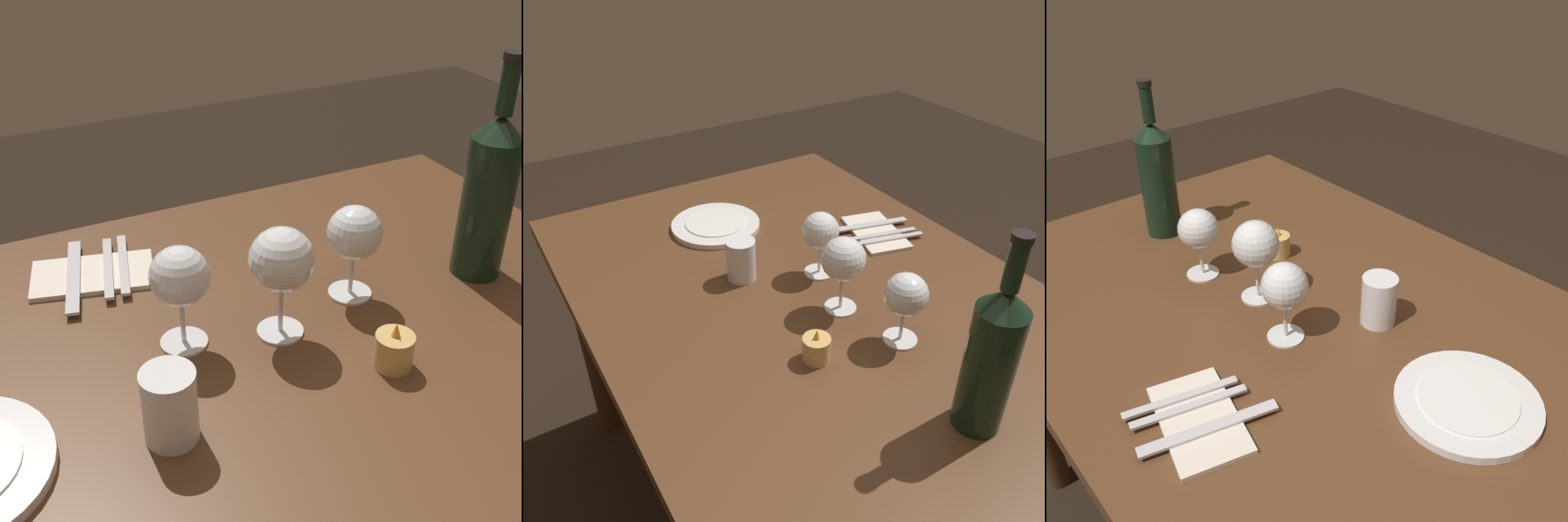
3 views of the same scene
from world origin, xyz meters
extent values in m
plane|color=black|center=(0.00, 0.00, 0.00)|extent=(6.00, 6.00, 0.00)
cube|color=#56351E|center=(0.00, 0.00, 0.72)|extent=(1.30, 0.90, 0.04)
cylinder|color=#412816|center=(0.58, -0.38, 0.35)|extent=(0.06, 0.06, 0.70)
cylinder|color=#412816|center=(0.58, 0.38, 0.35)|extent=(0.06, 0.06, 0.70)
cylinder|color=white|center=(0.06, -0.06, 0.74)|extent=(0.07, 0.07, 0.00)
cylinder|color=white|center=(0.06, -0.06, 0.78)|extent=(0.01, 0.01, 0.07)
sphere|color=white|center=(0.06, -0.06, 0.85)|extent=(0.08, 0.08, 0.08)
cylinder|color=#42070F|center=(0.06, -0.06, 0.85)|extent=(0.06, 0.06, 0.03)
cylinder|color=white|center=(-0.07, -0.02, 0.74)|extent=(0.07, 0.07, 0.00)
cylinder|color=white|center=(-0.07, -0.02, 0.78)|extent=(0.01, 0.01, 0.08)
sphere|color=white|center=(-0.07, -0.02, 0.86)|extent=(0.09, 0.09, 0.09)
cylinder|color=#42070F|center=(-0.07, -0.02, 0.85)|extent=(0.07, 0.07, 0.02)
cylinder|color=white|center=(-0.21, -0.06, 0.74)|extent=(0.07, 0.07, 0.00)
cylinder|color=white|center=(-0.21, -0.06, 0.78)|extent=(0.01, 0.01, 0.07)
sphere|color=white|center=(-0.21, -0.06, 0.85)|extent=(0.08, 0.08, 0.08)
cylinder|color=#42070F|center=(-0.21, -0.06, 0.85)|extent=(0.06, 0.06, 0.03)
cylinder|color=black|center=(-0.43, -0.03, 0.85)|extent=(0.08, 0.08, 0.22)
cone|color=black|center=(-0.43, -0.03, 0.98)|extent=(0.08, 0.08, 0.03)
cylinder|color=black|center=(-0.43, -0.03, 1.04)|extent=(0.03, 0.03, 0.08)
cylinder|color=black|center=(-0.43, -0.03, 1.08)|extent=(0.03, 0.03, 0.01)
cylinder|color=white|center=(0.13, 0.10, 0.79)|extent=(0.06, 0.06, 0.09)
cylinder|color=silver|center=(0.13, 0.10, 0.77)|extent=(0.06, 0.06, 0.05)
cylinder|color=#DBB266|center=(-0.17, 0.11, 0.76)|extent=(0.05, 0.05, 0.05)
cylinder|color=white|center=(-0.17, 0.11, 0.76)|extent=(0.04, 0.04, 0.03)
cone|color=#F99E2D|center=(-0.17, 0.11, 0.80)|extent=(0.01, 0.01, 0.02)
cylinder|color=white|center=(0.37, 0.05, 0.75)|extent=(0.22, 0.22, 0.01)
cylinder|color=white|center=(0.37, 0.05, 0.76)|extent=(0.15, 0.15, 0.00)
cube|color=silver|center=(0.13, -0.28, 0.74)|extent=(0.21, 0.15, 0.01)
cube|color=silver|center=(0.10, -0.28, 0.75)|extent=(0.06, 0.18, 0.00)
cube|color=silver|center=(0.08, -0.28, 0.75)|extent=(0.06, 0.18, 0.00)
cube|color=silver|center=(0.16, -0.28, 0.75)|extent=(0.07, 0.21, 0.00)
camera|label=1|loc=(0.29, 0.66, 1.33)|focal=47.39mm
camera|label=2|loc=(-0.79, 0.56, 1.45)|focal=38.71mm
camera|label=3|loc=(0.70, -0.56, 1.40)|focal=40.64mm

